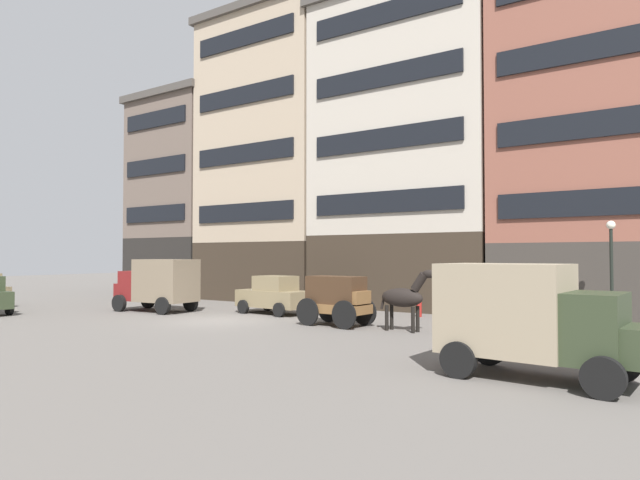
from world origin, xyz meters
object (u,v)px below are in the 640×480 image
Objects in this scene: fire_hydrant_curbside at (419,308)px; sedan_light at (274,295)px; delivery_truck_far at (530,316)px; cargo_wagon at (337,297)px; pedestrian_officer at (337,292)px; streetlamp_curbside at (611,259)px; draft_horse at (404,297)px; delivery_truck_near at (158,283)px.

sedan_light is at bearing -157.08° from fire_hydrant_curbside.
delivery_truck_far is 5.39× the size of fire_hydrant_curbside.
cargo_wagon is at bearing 147.55° from delivery_truck_far.
pedestrian_officer reaches higher than fire_hydrant_curbside.
streetlamp_curbside is (0.72, 9.96, 1.25)m from delivery_truck_far.
streetlamp_curbside is 4.96× the size of fire_hydrant_curbside.
draft_horse is 2.83× the size of fire_hydrant_curbside.
sedan_light is at bearing -170.34° from streetlamp_curbside.
fire_hydrant_curbside is (6.36, 2.69, -0.49)m from sedan_light.
cargo_wagon is 5.47m from pedestrian_officer.
streetlamp_curbside reaches higher than draft_horse.
draft_horse is (2.95, -0.00, 0.12)m from cargo_wagon.
sedan_light is 14.52m from streetlamp_curbside.
delivery_truck_far is at bearing -41.38° from pedestrian_officer.
streetlamp_curbside is (6.39, 4.48, 1.40)m from draft_horse.
draft_horse reaches higher than cargo_wagon.
delivery_truck_far reaches higher than pedestrian_officer.
streetlamp_curbside reaches higher than cargo_wagon.
delivery_truck_far is at bearing -44.01° from draft_horse.
sedan_light reaches higher than fire_hydrant_curbside.
fire_hydrant_curbside is at bearing 1.33° from pedestrian_officer.
delivery_truck_near reaches higher than cargo_wagon.
draft_horse is 0.53× the size of delivery_truck_near.
delivery_truck_near is 1.16× the size of sedan_light.
pedestrian_officer is at bearing 138.62° from delivery_truck_far.
streetlamp_curbside is (9.34, 4.48, 1.52)m from cargo_wagon.
streetlamp_curbside reaches higher than fire_hydrant_curbside.
delivery_truck_far is (8.62, -5.48, 0.28)m from cargo_wagon.
delivery_truck_near is 20.38m from streetlamp_curbside.
cargo_wagon is 10.44m from delivery_truck_near.
sedan_light is 2.14× the size of pedestrian_officer.
fire_hydrant_curbside is at bearing 107.14° from draft_horse.
cargo_wagon is at bearing -22.91° from sedan_light.
delivery_truck_far is (19.05, -5.16, 0.00)m from delivery_truck_near.
sedan_light is 0.93× the size of streetlamp_curbside.
sedan_light is at bearing 23.22° from delivery_truck_near.
streetlamp_curbside is at bearing 35.06° from draft_horse.
pedestrian_officer is at bearing -178.67° from fire_hydrant_curbside.
streetlamp_curbside is (14.21, 2.42, 1.76)m from sedan_light.
delivery_truck_far is at bearing -94.13° from streetlamp_curbside.
sedan_light is 4.62× the size of fire_hydrant_curbside.
delivery_truck_near is 12.98m from fire_hydrant_curbside.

